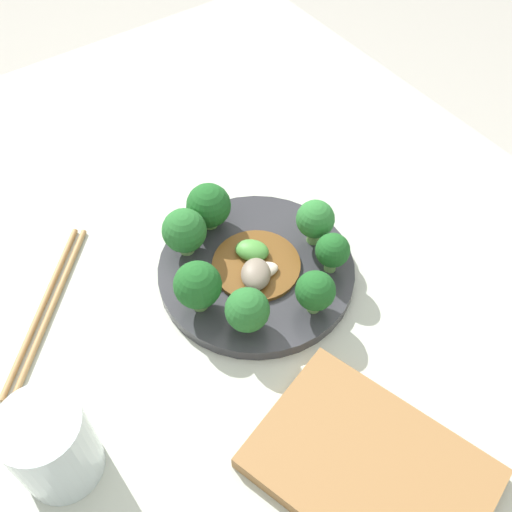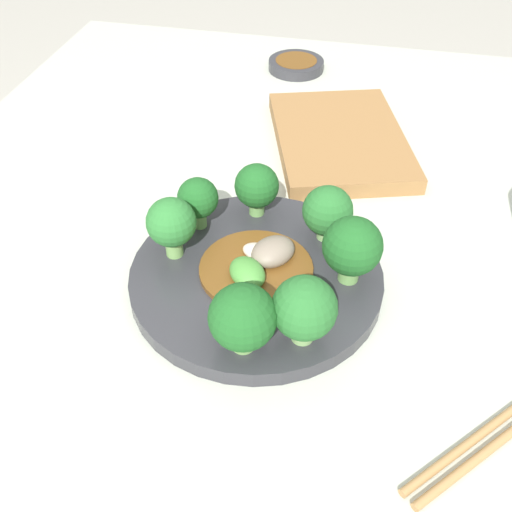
{
  "view_description": "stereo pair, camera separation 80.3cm",
  "coord_description": "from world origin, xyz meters",
  "px_view_note": "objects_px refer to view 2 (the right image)",
  "views": [
    {
      "loc": [
        0.36,
        -0.28,
        1.36
      ],
      "look_at": [
        -0.0,
        -0.02,
        0.8
      ],
      "focal_mm": 42.0,
      "sensor_mm": 36.0,
      "label": 1
    },
    {
      "loc": [
        -0.4,
        -0.11,
        1.17
      ],
      "look_at": [
        -0.0,
        -0.02,
        0.8
      ],
      "focal_mm": 42.0,
      "sensor_mm": 36.0,
      "label": 2
    }
  ],
  "objects_px": {
    "broccoli_northeast": "(198,199)",
    "broccoli_north": "(171,223)",
    "broccoli_south": "(352,247)",
    "broccoli_east": "(260,187)",
    "stirfry_center": "(260,264)",
    "sauce_dish": "(296,64)",
    "plate": "(256,278)",
    "broccoli_west": "(243,318)",
    "broccoli_southwest": "(304,309)",
    "broccoli_southeast": "(328,211)",
    "cutting_board": "(340,140)"
  },
  "relations": [
    {
      "from": "broccoli_northeast",
      "to": "broccoli_north",
      "type": "height_order",
      "value": "broccoli_north"
    },
    {
      "from": "broccoli_south",
      "to": "broccoli_east",
      "type": "bearing_deg",
      "value": 52.12
    },
    {
      "from": "stirfry_center",
      "to": "sauce_dish",
      "type": "distance_m",
      "value": 0.47
    },
    {
      "from": "broccoli_northeast",
      "to": "stirfry_center",
      "type": "relative_size",
      "value": 0.52
    },
    {
      "from": "broccoli_south",
      "to": "broccoli_northeast",
      "type": "bearing_deg",
      "value": 73.89
    },
    {
      "from": "broccoli_northeast",
      "to": "broccoli_south",
      "type": "bearing_deg",
      "value": -106.11
    },
    {
      "from": "broccoli_north",
      "to": "sauce_dish",
      "type": "relative_size",
      "value": 0.75
    },
    {
      "from": "broccoli_northeast",
      "to": "broccoli_east",
      "type": "xyz_separation_m",
      "value": [
        0.03,
        -0.06,
        -0.0
      ]
    },
    {
      "from": "plate",
      "to": "broccoli_east",
      "type": "height_order",
      "value": "broccoli_east"
    },
    {
      "from": "broccoli_west",
      "to": "broccoli_southwest",
      "type": "bearing_deg",
      "value": -67.54
    },
    {
      "from": "broccoli_southeast",
      "to": "sauce_dish",
      "type": "relative_size",
      "value": 0.69
    },
    {
      "from": "broccoli_south",
      "to": "broccoli_southeast",
      "type": "distance_m",
      "value": 0.06
    },
    {
      "from": "broccoli_south",
      "to": "broccoli_southeast",
      "type": "relative_size",
      "value": 1.16
    },
    {
      "from": "broccoli_northeast",
      "to": "cutting_board",
      "type": "relative_size",
      "value": 0.22
    },
    {
      "from": "broccoli_north",
      "to": "cutting_board",
      "type": "height_order",
      "value": "broccoli_north"
    },
    {
      "from": "broccoli_north",
      "to": "plate",
      "type": "bearing_deg",
      "value": -95.24
    },
    {
      "from": "broccoli_southwest",
      "to": "broccoli_north",
      "type": "xyz_separation_m",
      "value": [
        0.08,
        0.14,
        0.0
      ]
    },
    {
      "from": "plate",
      "to": "broccoli_south",
      "type": "bearing_deg",
      "value": -83.74
    },
    {
      "from": "broccoli_east",
      "to": "stirfry_center",
      "type": "bearing_deg",
      "value": -167.91
    },
    {
      "from": "broccoli_southwest",
      "to": "broccoli_east",
      "type": "height_order",
      "value": "broccoli_southwest"
    },
    {
      "from": "broccoli_northeast",
      "to": "broccoli_south",
      "type": "distance_m",
      "value": 0.16
    },
    {
      "from": "broccoli_southwest",
      "to": "cutting_board",
      "type": "height_order",
      "value": "broccoli_southwest"
    },
    {
      "from": "broccoli_northeast",
      "to": "cutting_board",
      "type": "bearing_deg",
      "value": -30.13
    },
    {
      "from": "broccoli_west",
      "to": "stirfry_center",
      "type": "relative_size",
      "value": 0.59
    },
    {
      "from": "broccoli_southwest",
      "to": "broccoli_north",
      "type": "relative_size",
      "value": 1.01
    },
    {
      "from": "broccoli_north",
      "to": "broccoli_west",
      "type": "bearing_deg",
      "value": -136.72
    },
    {
      "from": "broccoli_west",
      "to": "broccoli_east",
      "type": "xyz_separation_m",
      "value": [
        0.18,
        0.02,
        -0.0
      ]
    },
    {
      "from": "plate",
      "to": "sauce_dish",
      "type": "relative_size",
      "value": 2.85
    },
    {
      "from": "plate",
      "to": "broccoli_southeast",
      "type": "xyz_separation_m",
      "value": [
        0.06,
        -0.06,
        0.04
      ]
    },
    {
      "from": "plate",
      "to": "broccoli_south",
      "type": "relative_size",
      "value": 3.55
    },
    {
      "from": "broccoli_east",
      "to": "stirfry_center",
      "type": "relative_size",
      "value": 0.54
    },
    {
      "from": "broccoli_west",
      "to": "broccoli_south",
      "type": "relative_size",
      "value": 0.94
    },
    {
      "from": "broccoli_west",
      "to": "broccoli_southeast",
      "type": "relative_size",
      "value": 1.09
    },
    {
      "from": "broccoli_south",
      "to": "plate",
      "type": "bearing_deg",
      "value": 96.26
    },
    {
      "from": "stirfry_center",
      "to": "broccoli_west",
      "type": "bearing_deg",
      "value": -176.3
    },
    {
      "from": "broccoli_west",
      "to": "sauce_dish",
      "type": "xyz_separation_m",
      "value": [
        0.56,
        0.05,
        -0.04
      ]
    },
    {
      "from": "broccoli_southeast",
      "to": "broccoli_north",
      "type": "xyz_separation_m",
      "value": [
        -0.06,
        0.14,
        0.01
      ]
    },
    {
      "from": "plate",
      "to": "broccoli_southeast",
      "type": "distance_m",
      "value": 0.1
    },
    {
      "from": "broccoli_south",
      "to": "stirfry_center",
      "type": "distance_m",
      "value": 0.09
    },
    {
      "from": "broccoli_south",
      "to": "sauce_dish",
      "type": "bearing_deg",
      "value": 15.36
    },
    {
      "from": "broccoli_southwest",
      "to": "broccoli_southeast",
      "type": "height_order",
      "value": "broccoli_southwest"
    },
    {
      "from": "broccoli_southeast",
      "to": "broccoli_north",
      "type": "bearing_deg",
      "value": 112.14
    },
    {
      "from": "plate",
      "to": "cutting_board",
      "type": "bearing_deg",
      "value": -10.73
    },
    {
      "from": "broccoli_east",
      "to": "broccoli_west",
      "type": "bearing_deg",
      "value": -172.26
    },
    {
      "from": "plate",
      "to": "sauce_dish",
      "type": "bearing_deg",
      "value": 4.94
    },
    {
      "from": "broccoli_west",
      "to": "sauce_dish",
      "type": "relative_size",
      "value": 0.75
    },
    {
      "from": "broccoli_north",
      "to": "stirfry_center",
      "type": "bearing_deg",
      "value": -92.83
    },
    {
      "from": "broccoli_south",
      "to": "sauce_dish",
      "type": "relative_size",
      "value": 0.8
    },
    {
      "from": "broccoli_northeast",
      "to": "sauce_dish",
      "type": "distance_m",
      "value": 0.42
    },
    {
      "from": "broccoli_east",
      "to": "cutting_board",
      "type": "xyz_separation_m",
      "value": [
        0.18,
        -0.07,
        -0.04
      ]
    }
  ]
}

